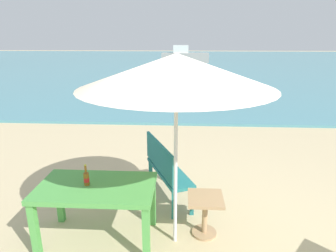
% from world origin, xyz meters
% --- Properties ---
extents(ground_plane, '(120.00, 120.00, 0.00)m').
position_xyz_m(ground_plane, '(0.00, 0.00, 0.00)').
color(ground_plane, '#C6B287').
extents(sea_water, '(120.00, 50.00, 0.08)m').
position_xyz_m(sea_water, '(0.00, 30.00, 0.04)').
color(sea_water, teal).
rests_on(sea_water, ground_plane).
extents(picnic_table_green, '(1.40, 0.80, 0.76)m').
position_xyz_m(picnic_table_green, '(-1.40, 0.01, 0.65)').
color(picnic_table_green, '#4C9E47').
rests_on(picnic_table_green, ground_plane).
extents(beer_bottle_amber, '(0.07, 0.07, 0.26)m').
position_xyz_m(beer_bottle_amber, '(-1.51, 0.01, 0.85)').
color(beer_bottle_amber, brown).
rests_on(beer_bottle_amber, picnic_table_green).
extents(patio_umbrella, '(2.10, 2.10, 2.30)m').
position_xyz_m(patio_umbrella, '(-0.45, 0.03, 2.12)').
color(patio_umbrella, silver).
rests_on(patio_umbrella, ground_plane).
extents(side_table_wood, '(0.44, 0.44, 0.54)m').
position_xyz_m(side_table_wood, '(-0.07, 0.18, 0.35)').
color(side_table_wood, tan).
rests_on(side_table_wood, ground_plane).
extents(bench_teal_center, '(0.81, 1.24, 0.95)m').
position_xyz_m(bench_teal_center, '(-0.63, 1.03, 0.54)').
color(bench_teal_center, '#237275').
rests_on(bench_teal_center, ground_plane).
extents(swimmer_person, '(0.34, 0.34, 0.41)m').
position_xyz_m(swimmer_person, '(1.61, 8.66, 0.24)').
color(swimmer_person, tan).
rests_on(swimmer_person, sea_water).
extents(boat_barge, '(4.77, 1.30, 1.73)m').
position_xyz_m(boat_barge, '(-0.36, 27.01, 0.70)').
color(boat_barge, gray).
rests_on(boat_barge, sea_water).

